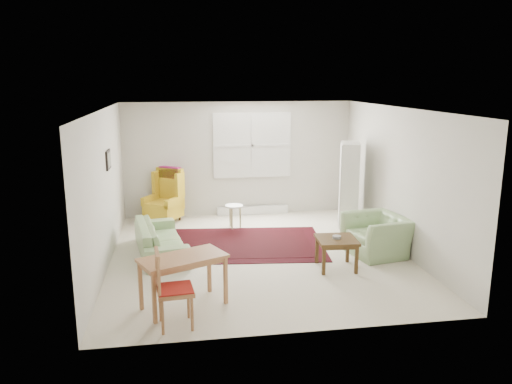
{
  "coord_description": "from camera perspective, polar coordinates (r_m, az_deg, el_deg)",
  "views": [
    {
      "loc": [
        -1.33,
        -8.06,
        2.97
      ],
      "look_at": [
        0.0,
        0.3,
        1.05
      ],
      "focal_mm": 35.0,
      "sensor_mm": 36.0,
      "label": 1
    }
  ],
  "objects": [
    {
      "name": "cabinet",
      "position": [
        10.31,
        10.59,
        0.78
      ],
      "size": [
        0.55,
        0.77,
        1.73
      ],
      "primitive_type": null,
      "rotation": [
        0.0,
        0.0,
        -0.29
      ],
      "color": "silver",
      "rests_on": "ground"
    },
    {
      "name": "coffee_table",
      "position": [
        8.13,
        9.15,
        -6.92
      ],
      "size": [
        0.66,
        0.66,
        0.5
      ],
      "primitive_type": null,
      "rotation": [
        0.0,
        0.0,
        -0.07
      ],
      "color": "#483016",
      "rests_on": "ground"
    },
    {
      "name": "rug",
      "position": [
        9.22,
        -2.2,
        -5.92
      ],
      "size": [
        3.34,
        2.34,
        0.03
      ],
      "primitive_type": null,
      "rotation": [
        0.0,
        0.0,
        -0.1
      ],
      "color": "black",
      "rests_on": "ground"
    },
    {
      "name": "desk_chair",
      "position": [
        6.23,
        -9.23,
        -10.82
      ],
      "size": [
        0.47,
        0.47,
        0.99
      ],
      "primitive_type": null,
      "rotation": [
        0.0,
        0.0,
        1.67
      ],
      "color": "#A97144",
      "rests_on": "ground"
    },
    {
      "name": "desk",
      "position": [
        6.77,
        -8.28,
        -10.11
      ],
      "size": [
        1.24,
        0.97,
        0.7
      ],
      "primitive_type": null,
      "rotation": [
        0.0,
        0.0,
        0.43
      ],
      "color": "#A97144",
      "rests_on": "ground"
    },
    {
      "name": "sofa",
      "position": [
        8.79,
        -10.86,
        -4.62
      ],
      "size": [
        1.02,
        1.96,
        0.75
      ],
      "primitive_type": "imported",
      "rotation": [
        0.0,
        0.0,
        1.73
      ],
      "color": "#88A870",
      "rests_on": "ground"
    },
    {
      "name": "wingback_chair",
      "position": [
        10.69,
        -10.61,
        -0.4
      ],
      "size": [
        0.94,
        0.95,
        1.15
      ],
      "primitive_type": null,
      "rotation": [
        0.0,
        0.0,
        -0.59
      ],
      "color": "gold",
      "rests_on": "ground"
    },
    {
      "name": "room",
      "position": [
        8.56,
        0.22,
        1.22
      ],
      "size": [
        5.04,
        5.54,
        2.51
      ],
      "color": "beige",
      "rests_on": "ground"
    },
    {
      "name": "armchair",
      "position": [
        8.88,
        13.7,
        -4.39
      ],
      "size": [
        1.09,
        1.19,
        0.81
      ],
      "primitive_type": "imported",
      "rotation": [
        0.0,
        0.0,
        -1.38
      ],
      "color": "#88A870",
      "rests_on": "ground"
    },
    {
      "name": "stool",
      "position": [
        10.17,
        -2.51,
        -2.8
      ],
      "size": [
        0.38,
        0.38,
        0.48
      ],
      "primitive_type": null,
      "rotation": [
        0.0,
        0.0,
        0.05
      ],
      "color": "white",
      "rests_on": "ground"
    }
  ]
}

